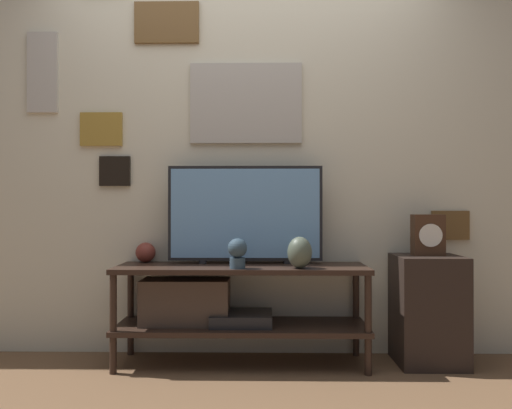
% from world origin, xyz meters
% --- Properties ---
extents(ground_plane, '(12.00, 12.00, 0.00)m').
position_xyz_m(ground_plane, '(0.00, 0.00, 0.00)').
color(ground_plane, brown).
extents(wall_back, '(6.40, 0.08, 2.70)m').
position_xyz_m(wall_back, '(-0.01, 0.51, 1.36)').
color(wall_back, beige).
rests_on(wall_back, ground_plane).
extents(media_console, '(1.48, 0.43, 0.59)m').
position_xyz_m(media_console, '(-0.13, 0.25, 0.37)').
color(media_console, black).
rests_on(media_console, ground_plane).
extents(television, '(0.94, 0.05, 0.60)m').
position_xyz_m(television, '(0.02, 0.35, 0.89)').
color(television, black).
rests_on(television, media_console).
extents(vase_urn_stoneware, '(0.14, 0.14, 0.18)m').
position_xyz_m(vase_urn_stoneware, '(0.34, 0.12, 0.68)').
color(vase_urn_stoneware, '#4C5647').
rests_on(vase_urn_stoneware, media_console).
extents(vase_round_glass, '(0.13, 0.13, 0.13)m').
position_xyz_m(vase_round_glass, '(-0.61, 0.41, 0.65)').
color(vase_round_glass, brown).
rests_on(vase_round_glass, media_console).
extents(decorative_bust, '(0.11, 0.11, 0.17)m').
position_xyz_m(decorative_bust, '(-0.02, 0.11, 0.68)').
color(decorative_bust, '#2D4251').
rests_on(decorative_bust, media_console).
extents(side_table, '(0.39, 0.37, 0.64)m').
position_xyz_m(side_table, '(1.11, 0.28, 0.32)').
color(side_table, black).
rests_on(side_table, ground_plane).
extents(mantel_clock, '(0.18, 0.11, 0.25)m').
position_xyz_m(mantel_clock, '(1.12, 0.30, 0.77)').
color(mantel_clock, '#422819').
rests_on(mantel_clock, side_table).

